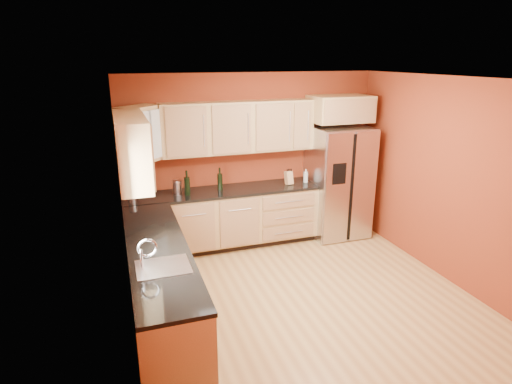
% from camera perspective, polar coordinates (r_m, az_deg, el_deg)
% --- Properties ---
extents(floor, '(4.00, 4.00, 0.00)m').
position_cam_1_polar(floor, '(5.47, 6.09, -13.57)').
color(floor, '#AB7942').
rests_on(floor, ground).
extents(ceiling, '(4.00, 4.00, 0.00)m').
position_cam_1_polar(ceiling, '(4.68, 7.15, 14.78)').
color(ceiling, white).
rests_on(ceiling, wall_back).
extents(wall_back, '(4.00, 0.04, 2.60)m').
position_cam_1_polar(wall_back, '(6.72, -0.64, 4.54)').
color(wall_back, maroon).
rests_on(wall_back, floor).
extents(wall_front, '(4.00, 0.04, 2.60)m').
position_cam_1_polar(wall_front, '(3.37, 21.30, -10.60)').
color(wall_front, maroon).
rests_on(wall_front, floor).
extents(wall_left, '(0.04, 4.00, 2.60)m').
position_cam_1_polar(wall_left, '(4.49, -17.28, -3.03)').
color(wall_left, maroon).
rests_on(wall_left, floor).
extents(wall_right, '(0.04, 4.00, 2.60)m').
position_cam_1_polar(wall_right, '(6.02, 24.11, 1.43)').
color(wall_right, maroon).
rests_on(wall_right, floor).
extents(base_cabinets_back, '(2.90, 0.60, 0.88)m').
position_cam_1_polar(base_cabinets_back, '(6.55, -4.39, -3.74)').
color(base_cabinets_back, tan).
rests_on(base_cabinets_back, floor).
extents(base_cabinets_left, '(0.60, 2.80, 0.88)m').
position_cam_1_polar(base_cabinets_left, '(4.86, -12.74, -12.21)').
color(base_cabinets_left, tan).
rests_on(base_cabinets_left, floor).
extents(countertop_back, '(2.90, 0.62, 0.04)m').
position_cam_1_polar(countertop_back, '(6.39, -4.46, 0.07)').
color(countertop_back, black).
rests_on(countertop_back, base_cabinets_back).
extents(countertop_left, '(0.62, 2.80, 0.04)m').
position_cam_1_polar(countertop_left, '(4.65, -13.00, -7.27)').
color(countertop_left, black).
rests_on(countertop_left, base_cabinets_left).
extents(upper_cabinets_back, '(2.30, 0.33, 0.75)m').
position_cam_1_polar(upper_cabinets_back, '(6.39, -2.35, 8.65)').
color(upper_cabinets_back, tan).
rests_on(upper_cabinets_back, wall_back).
extents(upper_cabinets_left, '(0.33, 1.35, 0.75)m').
position_cam_1_polar(upper_cabinets_left, '(5.05, -16.25, 5.54)').
color(upper_cabinets_left, tan).
rests_on(upper_cabinets_left, wall_left).
extents(corner_upper_cabinet, '(0.67, 0.67, 0.75)m').
position_cam_1_polar(corner_upper_cabinet, '(5.99, -15.16, 7.44)').
color(corner_upper_cabinet, tan).
rests_on(corner_upper_cabinet, wall_back).
extents(over_fridge_cabinet, '(0.92, 0.60, 0.40)m').
position_cam_1_polar(over_fridge_cabinet, '(6.86, 11.14, 10.85)').
color(over_fridge_cabinet, tan).
rests_on(over_fridge_cabinet, wall_back).
extents(refrigerator, '(0.90, 0.75, 1.78)m').
position_cam_1_polar(refrigerator, '(7.02, 10.88, 1.34)').
color(refrigerator, silver).
rests_on(refrigerator, floor).
extents(window, '(0.03, 0.90, 1.00)m').
position_cam_1_polar(window, '(3.93, -17.06, -2.06)').
color(window, white).
rests_on(window, wall_left).
extents(sink_faucet, '(0.50, 0.42, 0.30)m').
position_cam_1_polar(sink_faucet, '(4.13, -12.41, -7.94)').
color(sink_faucet, silver).
rests_on(sink_faucet, countertop_left).
extents(canister_left, '(0.13, 0.13, 0.21)m').
position_cam_1_polar(canister_left, '(6.25, -10.43, 0.63)').
color(canister_left, silver).
rests_on(canister_left, countertop_back).
extents(canister_right, '(0.15, 0.15, 0.19)m').
position_cam_1_polar(canister_right, '(6.20, -16.23, -0.07)').
color(canister_right, silver).
rests_on(canister_right, countertop_back).
extents(wine_bottle_a, '(0.10, 0.10, 0.34)m').
position_cam_1_polar(wine_bottle_a, '(6.36, -4.84, 1.76)').
color(wine_bottle_a, black).
rests_on(wine_bottle_a, countertop_back).
extents(wine_bottle_b, '(0.10, 0.10, 0.36)m').
position_cam_1_polar(wine_bottle_b, '(6.17, -9.18, 1.20)').
color(wine_bottle_b, black).
rests_on(wine_bottle_b, countertop_back).
extents(knife_block, '(0.12, 0.11, 0.21)m').
position_cam_1_polar(knife_block, '(6.66, 4.39, 1.91)').
color(knife_block, tan).
rests_on(knife_block, countertop_back).
extents(soap_dispenser, '(0.09, 0.09, 0.21)m').
position_cam_1_polar(soap_dispenser, '(6.79, 6.64, 2.16)').
color(soap_dispenser, silver).
rests_on(soap_dispenser, countertop_back).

